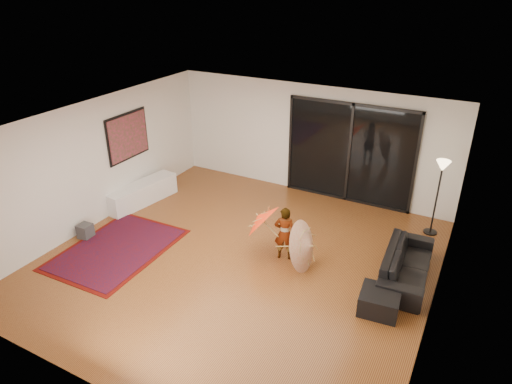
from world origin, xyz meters
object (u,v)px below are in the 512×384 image
Objects in this scene: sofa at (407,264)px; ottoman at (379,301)px; media_console at (142,193)px; child at (285,233)px.

ottoman is (-0.20, -1.11, -0.11)m from sofa.
media_console is at bearing 85.93° from sofa.
sofa reaches higher than ottoman.
child reaches higher than ottoman.
sofa is 1.79× the size of child.
sofa is 1.13m from ottoman.
ottoman is at bearing 144.13° from child.
child is at bearing 97.96° from sofa.
media_console is 0.94× the size of sofa.
child is at bearing 161.68° from ottoman.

